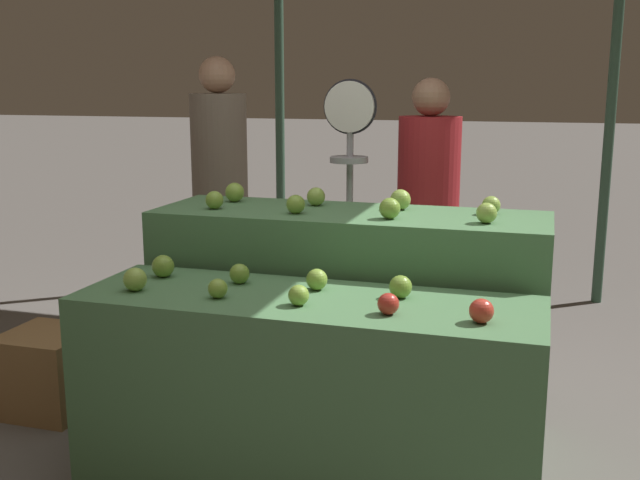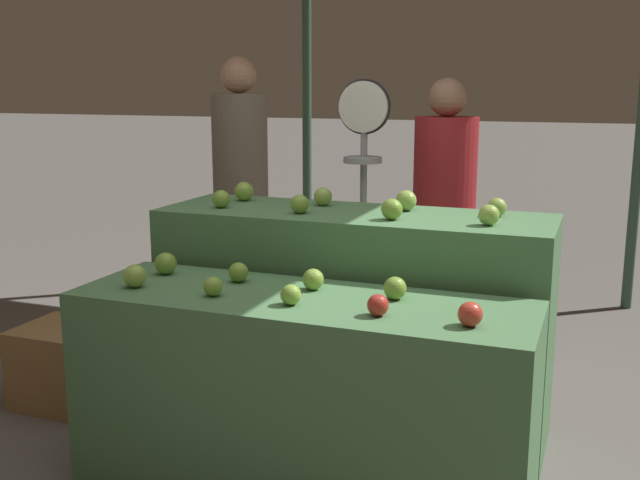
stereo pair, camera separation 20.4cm
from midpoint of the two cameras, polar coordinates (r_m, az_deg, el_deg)
display_counter_front at (r=2.83m, az=-3.15°, el=-11.92°), size 1.69×0.55×0.77m
display_counter_back at (r=3.32m, az=0.40°, el=-6.24°), size 1.69×0.55×0.98m
apple_front_0 at (r=2.88m, az=-15.90°, el=-2.92°), size 0.09×0.09×0.09m
apple_front_1 at (r=2.72m, az=-9.94°, el=-3.68°), size 0.07×0.07×0.07m
apple_front_2 at (r=2.60m, az=-3.89°, el=-4.24°), size 0.07×0.07×0.07m
apple_front_3 at (r=2.49m, az=2.89°, el=-4.90°), size 0.07×0.07×0.07m
apple_front_4 at (r=2.44m, az=9.87°, el=-5.37°), size 0.08×0.08×0.08m
apple_front_5 at (r=3.05m, az=-13.75°, el=-1.96°), size 0.09×0.09×0.09m
apple_front_6 at (r=2.90m, az=-8.16°, el=-2.58°), size 0.08×0.08×0.08m
apple_front_7 at (r=2.79m, az=-2.34°, el=-3.04°), size 0.08×0.08×0.08m
apple_front_8 at (r=2.69m, az=4.00°, el=-3.59°), size 0.08×0.08×0.08m
apple_back_0 at (r=3.32m, az=-9.80°, el=3.01°), size 0.08×0.08×0.08m
apple_back_1 at (r=3.16m, az=-3.71°, el=2.72°), size 0.08×0.08×0.08m
apple_back_2 at (r=3.03m, az=3.43°, el=2.41°), size 0.09×0.09×0.09m
apple_back_3 at (r=2.98m, az=10.68°, el=2.02°), size 0.08×0.08×0.08m
apple_back_4 at (r=3.51m, az=-8.17°, el=3.61°), size 0.09×0.09×0.09m
apple_back_5 at (r=3.36m, az=-2.04°, el=3.32°), size 0.08×0.08×0.08m
apple_back_6 at (r=3.26m, az=4.37°, el=3.08°), size 0.09×0.09×0.09m
apple_back_7 at (r=3.19m, az=11.14°, el=2.60°), size 0.08×0.08×0.08m
produce_scale at (r=3.91m, az=0.76°, el=5.99°), size 0.28×0.20×1.55m
person_vendor_at_scale at (r=4.13m, az=6.84°, el=3.00°), size 0.35×0.35×1.55m
person_customer_left at (r=4.71m, az=-8.88°, el=5.03°), size 0.36×0.36×1.69m
wooden_crate_side at (r=3.83m, az=-21.39°, el=-9.33°), size 0.38×0.38×0.38m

